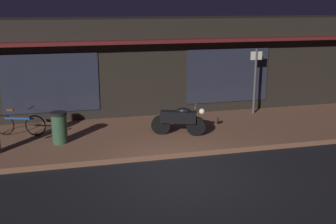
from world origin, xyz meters
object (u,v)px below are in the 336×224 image
bicycle_parked (20,124)px  sign_post (255,77)px  motorcycle (180,120)px  trash_bin (59,127)px

bicycle_parked → sign_post: sign_post is taller
motorcycle → bicycle_parked: 4.95m
sign_post → bicycle_parked: bearing=-175.1°
bicycle_parked → trash_bin: trash_bin is taller
motorcycle → sign_post: (3.37, 1.84, 0.86)m
trash_bin → sign_post: bearing=13.7°
bicycle_parked → trash_bin: bearing=-39.8°
bicycle_parked → motorcycle: bearing=-13.4°
bicycle_parked → sign_post: bearing=4.9°
motorcycle → sign_post: size_ratio=0.68×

